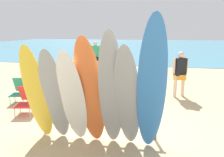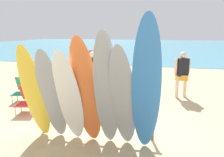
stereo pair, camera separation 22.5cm
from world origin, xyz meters
TOP-DOWN VIEW (x-y plane):
  - ground at (0.00, 14.00)m, footprint 60.00×60.00m
  - ocean_water at (0.00, 29.95)m, footprint 60.00×40.00m
  - surfboard_rack at (0.00, 0.00)m, footprint 2.73×0.07m
  - surfboard_yellow_0 at (-1.13, -0.63)m, footprint 0.54×0.83m
  - surfboard_grey_1 at (-0.75, -0.60)m, footprint 0.57×0.85m
  - surfboard_white_2 at (-0.36, -0.61)m, footprint 0.55×0.81m
  - surfboard_orange_3 at (0.00, -0.61)m, footprint 0.62×0.82m
  - surfboard_grey_4 at (0.44, -0.68)m, footprint 0.57×1.02m
  - surfboard_grey_5 at (0.75, -0.66)m, footprint 0.54×0.99m
  - surfboard_blue_6 at (1.19, -0.80)m, footprint 0.57×1.13m
  - beachgoer_strolling at (2.15, 3.44)m, footprint 0.56×0.39m
  - beachgoer_photographing at (-0.77, 2.20)m, footprint 0.45×0.65m
  - beachgoer_midbeach at (-1.53, 4.34)m, footprint 0.54×0.37m
  - beachgoer_by_water at (-2.10, 7.53)m, footprint 0.62×0.39m
  - beach_chair_red at (-3.19, 1.81)m, footprint 0.63×0.76m
  - beach_chair_blue at (-2.40, 0.92)m, footprint 0.64×0.81m
  - beach_chair_striped at (-1.94, 2.73)m, footprint 0.70×0.78m

SIDE VIEW (x-z plane):
  - ground at x=0.00m, z-range 0.00..0.00m
  - ocean_water at x=0.00m, z-range 0.00..0.02m
  - beach_chair_blue at x=-2.40m, z-range 0.02..0.83m
  - beach_chair_red at x=-3.19m, z-range 0.02..0.84m
  - beach_chair_striped at x=-1.94m, z-range 0.02..0.85m
  - surfboard_rack at x=0.00m, z-range 0.18..0.82m
  - beachgoer_midbeach at x=-1.53m, z-range 0.12..1.70m
  - beachgoer_strolling at x=2.15m, z-range 0.13..1.77m
  - beachgoer_photographing at x=-0.77m, z-range 0.13..1.84m
  - beachgoer_by_water at x=-2.10m, z-range 0.13..1.89m
  - surfboard_white_2 at x=-0.36m, z-range 0.00..2.07m
  - surfboard_grey_1 at x=-0.75m, z-range 0.00..2.08m
  - surfboard_yellow_0 at x=-1.13m, z-range 0.00..2.16m
  - surfboard_grey_5 at x=0.75m, z-range 0.00..2.19m
  - surfboard_orange_3 at x=0.00m, z-range 0.00..2.32m
  - surfboard_grey_4 at x=0.44m, z-range 0.00..2.42m
  - surfboard_blue_6 at x=1.19m, z-range 0.00..2.67m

